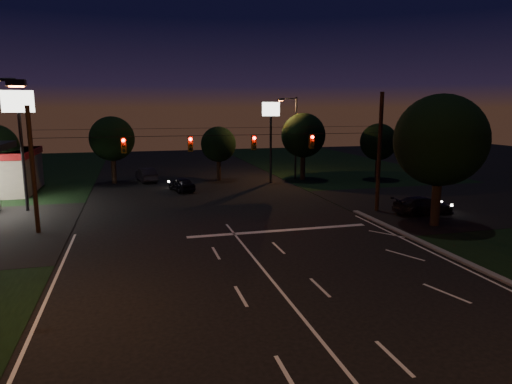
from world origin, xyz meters
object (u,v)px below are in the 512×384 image
object	(u,v)px
tree_right_near	(439,141)
car_cross	(423,206)
car_oncoming_a	(182,184)
car_oncoming_b	(146,175)
utility_pole_right	(376,211)

from	to	relation	value
tree_right_near	car_cross	world-z (taller)	tree_right_near
car_oncoming_a	car_cross	xyz separation A→B (m)	(16.40, -14.38, -0.00)
car_oncoming_a	car_oncoming_b	size ratio (longest dim) A/B	0.88
car_oncoming_a	utility_pole_right	bearing A→B (deg)	122.98
car_cross	utility_pole_right	bearing A→B (deg)	57.19
tree_right_near	car_oncoming_a	bearing A→B (deg)	131.12
utility_pole_right	car_oncoming_a	bearing A→B (deg)	137.42
car_oncoming_a	car_oncoming_b	xyz separation A→B (m)	(-3.05, 6.81, 0.06)
tree_right_near	car_oncoming_a	distance (m)	23.57
car_oncoming_a	car_oncoming_b	world-z (taller)	car_oncoming_b
car_oncoming_b	car_cross	distance (m)	28.77
car_oncoming_a	car_cross	distance (m)	21.82
utility_pole_right	car_cross	xyz separation A→B (m)	(2.78, -1.87, 0.67)
car_cross	tree_right_near	bearing A→B (deg)	158.16
car_oncoming_b	car_cross	size ratio (longest dim) A/B	0.97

